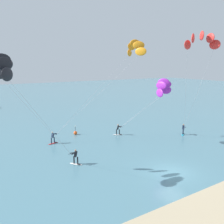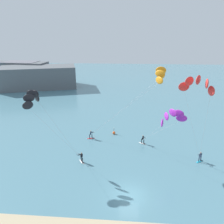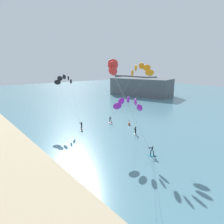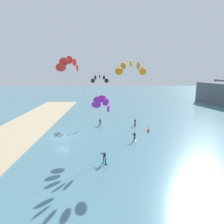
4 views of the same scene
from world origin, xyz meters
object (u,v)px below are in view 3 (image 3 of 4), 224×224
at_px(kitesurfer_nearshore, 139,72).
at_px(kitesurfer_mid_water, 115,72).
at_px(kitesurfer_downwind, 129,105).
at_px(marker_buoy, 129,124).
at_px(kitesurfer_far_out, 65,82).

relative_size(kitesurfer_nearshore, kitesurfer_mid_water, 0.97).
height_order(kitesurfer_downwind, marker_buoy, kitesurfer_downwind).
xyz_separation_m(kitesurfer_mid_water, marker_buoy, (-10.62, 13.29, -12.32)).
bearing_deg(kitesurfer_mid_water, kitesurfer_far_out, 172.34).
height_order(kitesurfer_far_out, kitesurfer_downwind, kitesurfer_far_out).
bearing_deg(kitesurfer_mid_water, marker_buoy, 128.62).
relative_size(kitesurfer_mid_water, marker_buoy, 10.40).
bearing_deg(kitesurfer_nearshore, kitesurfer_downwind, -66.55).
distance_m(kitesurfer_nearshore, kitesurfer_far_out, 18.51).
relative_size(kitesurfer_nearshore, kitesurfer_downwind, 1.60).
height_order(kitesurfer_mid_water, kitesurfer_far_out, kitesurfer_mid_water).
distance_m(kitesurfer_mid_water, kitesurfer_downwind, 7.18).
height_order(kitesurfer_nearshore, kitesurfer_mid_water, kitesurfer_mid_water).
bearing_deg(marker_buoy, kitesurfer_far_out, -134.88).
xyz_separation_m(kitesurfer_far_out, kitesurfer_downwind, (19.25, 1.59, -2.63)).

